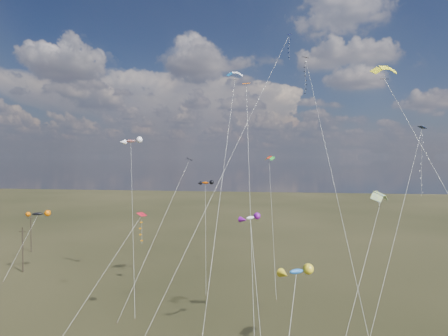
# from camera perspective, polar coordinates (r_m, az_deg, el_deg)

# --- Properties ---
(utility_pole_near) EXTENTS (1.40, 0.20, 8.00)m
(utility_pole_near) POSITION_cam_1_polar(r_m,az_deg,el_deg) (80.61, -26.82, -10.31)
(utility_pole_near) COLOR black
(utility_pole_near) RESTS_ON ground
(utility_pole_far) EXTENTS (1.40, 0.20, 8.00)m
(utility_pole_far) POSITION_cam_1_polar(r_m,az_deg,el_deg) (96.39, -25.87, -8.37)
(utility_pole_far) COLOR black
(utility_pole_far) RESTS_ON ground
(diamond_black_high) EXTENTS (5.88, 30.50, 37.03)m
(diamond_black_high) POSITION_cam_1_polar(r_m,az_deg,el_deg) (66.18, 11.94, 11.25)
(diamond_black_high) COLOR black
(diamond_black_high) RESTS_ON ground
(diamond_navy_tall) EXTENTS (15.97, 30.71, 40.68)m
(diamond_navy_tall) POSITION_cam_1_polar(r_m,az_deg,el_deg) (64.92, 7.80, 14.04)
(diamond_navy_tall) COLOR #0D0D44
(diamond_navy_tall) RESTS_ON ground
(diamond_black_mid) EXTENTS (7.49, 9.55, 20.37)m
(diamond_black_mid) POSITION_cam_1_polar(r_m,az_deg,el_deg) (54.92, -7.44, -4.37)
(diamond_black_mid) COLOR black
(diamond_black_mid) RESTS_ON ground
(diamond_red_low) EXTENTS (7.32, 9.51, 13.64)m
(diamond_red_low) POSITION_cam_1_polar(r_m,az_deg,el_deg) (50.23, -12.21, -9.12)
(diamond_red_low) COLOR red
(diamond_red_low) RESTS_ON ground
(diamond_navy_right) EXTENTS (8.93, 11.08, 23.61)m
(diamond_navy_right) POSITION_cam_1_polar(r_m,az_deg,el_deg) (44.84, 26.14, -0.13)
(diamond_navy_right) COLOR #0C1B4C
(diamond_navy_right) RESTS_ON ground
(diamond_orange_center) EXTENTS (3.27, 19.15, 30.78)m
(diamond_orange_center) POSITION_cam_1_polar(r_m,az_deg,el_deg) (50.12, 3.48, 3.32)
(diamond_orange_center) COLOR #E05903
(diamond_orange_center) RESTS_ON ground
(parafoil_yellow) EXTENTS (11.26, 15.50, 29.55)m
(parafoil_yellow) POSITION_cam_1_polar(r_m,az_deg,el_deg) (41.80, 22.06, 12.94)
(parafoil_yellow) COLOR yellow
(parafoil_yellow) RESTS_ON ground
(parafoil_blue_white) EXTENTS (2.40, 27.62, 32.61)m
(parafoil_blue_white) POSITION_cam_1_polar(r_m,az_deg,el_deg) (55.96, 1.55, 13.28)
(parafoil_blue_white) COLOR #126AB0
(parafoil_blue_white) RESTS_ON ground
(parafoil_striped) EXTENTS (7.10, 9.79, 17.77)m
(parafoil_striped) POSITION_cam_1_polar(r_m,az_deg,el_deg) (38.73, 21.32, -3.50)
(parafoil_striped) COLOR #F7F911
(parafoil_striped) RESTS_ON ground
(parafoil_tricolor) EXTENTS (2.58, 12.97, 20.92)m
(parafoil_tricolor) POSITION_cam_1_polar(r_m,az_deg,el_deg) (68.63, 6.49, 1.39)
(parafoil_tricolor) COLOR #D3A405
(parafoil_tricolor) RESTS_ON ground
(novelty_black_orange) EXTENTS (4.68, 6.66, 11.10)m
(novelty_black_orange) POSITION_cam_1_polar(r_m,az_deg,el_deg) (77.23, -25.09, -5.96)
(novelty_black_orange) COLOR black
(novelty_black_orange) RESTS_ON ground
(novelty_orange_black) EXTENTS (3.55, 10.58, 16.52)m
(novelty_orange_black) POSITION_cam_1_polar(r_m,az_deg,el_deg) (68.05, -2.69, -2.19)
(novelty_orange_black) COLOR #EA5200
(novelty_orange_black) RESTS_ON ground
(novelty_white_purple) EXTENTS (3.47, 12.57, 14.24)m
(novelty_white_purple) POSITION_cam_1_polar(r_m,az_deg,el_deg) (43.94, 3.79, -7.20)
(novelty_white_purple) COLOR silver
(novelty_white_purple) RESTS_ON ground
(novelty_redwhite_stripe) EXTENTS (8.28, 15.68, 23.63)m
(novelty_redwhite_stripe) POSITION_cam_1_polar(r_m,az_deg,el_deg) (66.48, -13.17, 3.71)
(novelty_redwhite_stripe) COLOR red
(novelty_redwhite_stripe) RESTS_ON ground
(novelty_blue_yellow) EXTENTS (3.08, 8.86, 12.52)m
(novelty_blue_yellow) POSITION_cam_1_polar(r_m,az_deg,el_deg) (30.56, 10.29, -14.44)
(novelty_blue_yellow) COLOR #215FAF
(novelty_blue_yellow) RESTS_ON ground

